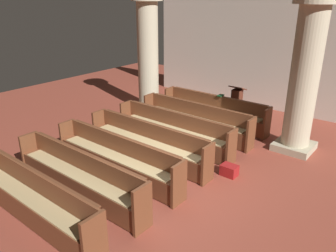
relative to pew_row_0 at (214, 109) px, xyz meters
name	(u,v)px	position (x,y,z in m)	size (l,w,h in m)	color
ground_plane	(166,181)	(0.99, -3.52, -0.48)	(19.20, 19.20, 0.00)	brown
back_wall	(285,44)	(0.99, 2.56, 1.77)	(10.00, 0.16, 4.50)	silver
pew_row_0	(214,109)	(0.00, 0.00, 0.00)	(3.49, 0.46, 0.88)	brown
pew_row_1	(195,118)	(0.00, -1.00, 0.00)	(3.49, 0.46, 0.88)	brown
pew_row_2	(173,129)	(0.00, -2.01, 0.00)	(3.49, 0.47, 0.88)	brown
pew_row_3	(147,141)	(0.00, -3.01, 0.00)	(3.49, 0.46, 0.88)	brown
pew_row_4	(116,156)	(0.00, -4.01, 0.00)	(3.49, 0.46, 0.88)	brown
pew_row_5	(79,174)	(0.00, -5.01, 0.00)	(3.49, 0.47, 0.88)	brown
pew_row_6	(31,197)	(0.00, -6.02, 0.00)	(3.49, 0.46, 0.88)	brown
pillar_aisle_side	(305,73)	(2.58, -0.23, 1.52)	(0.99, 0.99, 3.85)	tan
pillar_far_side	(148,51)	(-2.53, -0.14, 1.52)	(0.99, 0.99, 3.85)	tan
lectern	(236,105)	(0.28, 0.91, -0.02)	(0.48, 0.45, 1.08)	#411E13
hymn_book	(221,95)	(0.10, 0.19, 0.42)	(0.14, 0.22, 0.03)	#194723
kneeler_box_red	(229,170)	(1.93, -2.46, -0.35)	(0.36, 0.27, 0.25)	maroon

